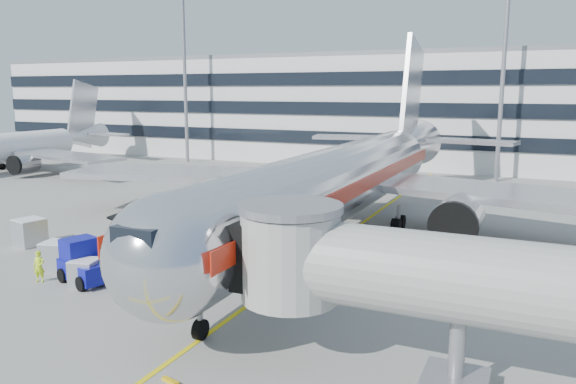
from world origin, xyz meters
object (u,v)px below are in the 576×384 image
at_px(main_jet, 349,177).
at_px(belt_loader, 135,241).
at_px(cargo_container_front, 85,273).
at_px(baggage_tug, 84,263).
at_px(ramp_worker, 39,267).
at_px(cargo_container_left, 57,255).
at_px(cargo_container_right, 30,232).

distance_m(main_jet, belt_loader, 15.62).
bearing_deg(main_jet, cargo_container_front, -119.34).
xyz_separation_m(baggage_tug, ramp_worker, (-2.21, -1.09, -0.16)).
distance_m(belt_loader, baggage_tug, 6.37).
relative_size(cargo_container_left, cargo_container_right, 0.89).
distance_m(main_jet, baggage_tug, 19.22).
xyz_separation_m(cargo_container_front, ramp_worker, (-2.75, -0.61, 0.15)).
relative_size(baggage_tug, cargo_container_right, 1.74).
distance_m(main_jet, ramp_worker, 21.34).
relative_size(belt_loader, ramp_worker, 2.73).
xyz_separation_m(cargo_container_right, cargo_container_front, (9.42, -4.59, -0.19)).
height_order(cargo_container_left, cargo_container_front, cargo_container_left).
xyz_separation_m(baggage_tug, cargo_container_left, (-3.23, 1.13, -0.22)).
bearing_deg(cargo_container_right, baggage_tug, -24.77).
bearing_deg(ramp_worker, cargo_container_front, -6.66).
bearing_deg(cargo_container_front, cargo_container_left, 156.74).
bearing_deg(main_jet, cargo_container_left, -131.14).
bearing_deg(belt_loader, cargo_container_right, -164.28).
xyz_separation_m(cargo_container_left, cargo_container_front, (3.77, -1.62, -0.09)).
bearing_deg(ramp_worker, belt_loader, 65.74).
xyz_separation_m(baggage_tug, cargo_container_front, (0.54, -0.49, -0.30)).
xyz_separation_m(main_jet, ramp_worker, (-12.11, -17.25, -3.35)).
xyz_separation_m(cargo_container_left, ramp_worker, (1.02, -2.23, 0.06)).
bearing_deg(belt_loader, cargo_container_front, -72.49).
bearing_deg(baggage_tug, ramp_worker, -153.70).
relative_size(main_jet, cargo_container_left, 27.66).
bearing_deg(baggage_tug, belt_loader, 104.20).
xyz_separation_m(main_jet, cargo_container_right, (-18.78, -12.06, -3.31)).
distance_m(cargo_container_left, cargo_container_right, 6.39).
bearing_deg(ramp_worker, main_jet, 35.83).
bearing_deg(cargo_container_right, main_jet, 32.70).
height_order(main_jet, cargo_container_front, main_jet).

